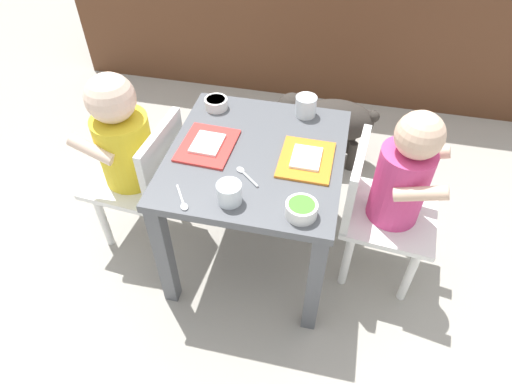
% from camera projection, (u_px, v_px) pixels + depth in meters
% --- Properties ---
extents(ground_plane, '(7.00, 7.00, 0.00)m').
position_uv_depth(ground_plane, '(256.00, 249.00, 1.65)').
color(ground_plane, '#9E998E').
extents(kitchen_cabinet_back, '(2.39, 0.32, 0.85)m').
position_uv_depth(kitchen_cabinet_back, '(311.00, 4.00, 2.19)').
color(kitchen_cabinet_back, '#56331E').
rests_on(kitchen_cabinet_back, ground).
extents(dining_table, '(0.52, 0.56, 0.46)m').
position_uv_depth(dining_table, '(256.00, 175.00, 1.38)').
color(dining_table, '#515459').
rests_on(dining_table, ground).
extents(seated_child_left, '(0.30, 0.30, 0.66)m').
position_uv_depth(seated_child_left, '(128.00, 145.00, 1.42)').
color(seated_child_left, white).
rests_on(seated_child_left, ground).
extents(seated_child_right, '(0.30, 0.30, 0.66)m').
position_uv_depth(seated_child_right, '(396.00, 183.00, 1.31)').
color(seated_child_right, white).
rests_on(seated_child_right, ground).
extents(dog, '(0.44, 0.21, 0.31)m').
position_uv_depth(dog, '(328.00, 119.00, 1.87)').
color(dog, '#332D28').
rests_on(dog, ground).
extents(food_tray_left, '(0.16, 0.20, 0.02)m').
position_uv_depth(food_tray_left, '(207.00, 145.00, 1.34)').
color(food_tray_left, red).
rests_on(food_tray_left, dining_table).
extents(food_tray_right, '(0.16, 0.19, 0.02)m').
position_uv_depth(food_tray_right, '(306.00, 160.00, 1.29)').
color(food_tray_right, orange).
rests_on(food_tray_right, dining_table).
extents(water_cup_left, '(0.07, 0.07, 0.07)m').
position_uv_depth(water_cup_left, '(306.00, 107.00, 1.44)').
color(water_cup_left, white).
rests_on(water_cup_left, dining_table).
extents(water_cup_right, '(0.07, 0.07, 0.06)m').
position_uv_depth(water_cup_right, '(229.00, 194.00, 1.16)').
color(water_cup_right, white).
rests_on(water_cup_right, dining_table).
extents(veggie_bowl_far, '(0.08, 0.08, 0.04)m').
position_uv_depth(veggie_bowl_far, '(301.00, 209.00, 1.13)').
color(veggie_bowl_far, white).
rests_on(veggie_bowl_far, dining_table).
extents(cereal_bowl_right_side, '(0.08, 0.08, 0.04)m').
position_uv_depth(cereal_bowl_right_side, '(216.00, 103.00, 1.47)').
color(cereal_bowl_right_side, white).
rests_on(cereal_bowl_right_side, dining_table).
extents(spoon_by_left_tray, '(0.06, 0.09, 0.01)m').
position_uv_depth(spoon_by_left_tray, '(182.00, 200.00, 1.18)').
color(spoon_by_left_tray, silver).
rests_on(spoon_by_left_tray, dining_table).
extents(spoon_by_right_tray, '(0.08, 0.08, 0.01)m').
position_uv_depth(spoon_by_right_tray, '(245.00, 175.00, 1.25)').
color(spoon_by_right_tray, silver).
rests_on(spoon_by_right_tray, dining_table).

